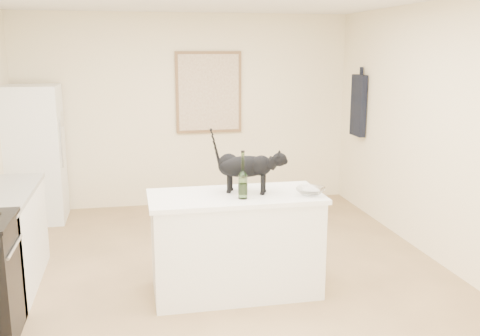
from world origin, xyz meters
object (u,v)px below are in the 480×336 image
at_px(wine_bottle, 243,178).
at_px(glass_bowl, 311,191).
at_px(fridge, 34,154).
at_px(black_cat, 245,169).

distance_m(wine_bottle, glass_bowl, 0.61).
relative_size(fridge, glass_bowl, 6.77).
bearing_deg(fridge, glass_bowl, -45.15).
bearing_deg(wine_bottle, glass_bowl, 0.21).
bearing_deg(fridge, black_cat, -49.41).
distance_m(fridge, wine_bottle, 3.42).
height_order(fridge, glass_bowl, fridge).
relative_size(wine_bottle, glass_bowl, 1.43).
bearing_deg(fridge, wine_bottle, -52.30).
xyz_separation_m(wine_bottle, glass_bowl, (0.60, 0.00, -0.15)).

